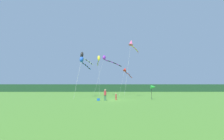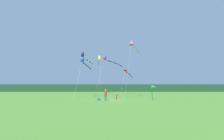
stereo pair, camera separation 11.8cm
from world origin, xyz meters
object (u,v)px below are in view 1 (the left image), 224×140
Objects in this scene: cooler_box at (98,99)px; kite_rainbow at (131,43)px; person_adult at (105,94)px; kite_purple at (107,59)px; kite_blue at (82,61)px; kite_yellow at (99,59)px; kite_black at (83,56)px; banner_flag_pole at (153,87)px; person_child at (116,96)px; kite_red at (126,70)px.

cooler_box is 0.04× the size of kite_rainbow.
kite_purple reaches higher than person_adult.
kite_blue is 11.39m from kite_rainbow.
kite_yellow is at bearing 77.79° from kite_blue.
person_adult is at bearing -89.39° from kite_purple.
kite_black reaches higher than cooler_box.
banner_flag_pole is at bearing -18.45° from kite_blue.
kite_blue is at bearing 161.55° from banner_flag_pole.
cooler_box is at bearing 177.94° from person_adult.
kite_purple is at bearing 99.33° from person_child.
person_child is 0.11× the size of kite_purple.
person_adult is 3.97× the size of cooler_box.
person_adult reaches higher than cooler_box.
person_child is 6.82m from banner_flag_pole.
banner_flag_pole is 0.26× the size of kite_purple.
person_child is 0.09× the size of kite_rainbow.
kite_rainbow is at bearing 57.06° from person_child.
kite_purple is (2.51, -4.33, -0.90)m from kite_yellow.
kite_rainbow is (11.27, -3.38, 2.28)m from kite_black.
kite_rainbow is at bearing -88.99° from kite_red.
kite_purple is at bearing 27.68° from kite_black.
kite_black is 1.02× the size of kite_purple.
kite_yellow is at bearing -177.79° from kite_red.
cooler_box is at bearing -109.59° from kite_red.
person_adult is 8.72m from banner_flag_pole.
cooler_box is 0.05× the size of kite_red.
kite_red is 1.12× the size of kite_blue.
kite_rainbow reaches higher than kite_black.
cooler_box is 9.91m from banner_flag_pole.
person_adult is 0.17× the size of kite_black.
kite_rainbow is at bearing 46.72° from cooler_box.
person_child is at bearing -74.67° from kite_yellow.
kite_rainbow reaches higher than person_child.
kite_red is at bearing 48.27° from kite_blue.
cooler_box is at bearing -57.37° from kite_blue.
person_adult is 0.16× the size of kite_yellow.
kite_black is at bearing 163.30° from kite_rainbow.
person_adult is 20.21m from kite_yellow.
banner_flag_pole is 0.28× the size of kite_red.
person_child is 0.12× the size of kite_red.
kite_purple is at bearing 131.71° from kite_rainbow.
kite_purple is (5.63, 2.95, -0.06)m from kite_black.
person_adult is at bearing -106.42° from kite_red.
kite_yellow is (-7.96, -0.31, 3.35)m from kite_red.
banner_flag_pole is at bearing -31.20° from kite_black.
person_adult is 0.14× the size of kite_rainbow.
banner_flag_pole is at bearing -53.38° from kite_purple.
kite_black is 7.97m from kite_yellow.
person_child is at bearing -176.24° from banner_flag_pole.
person_child is at bearing 24.48° from cooler_box.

